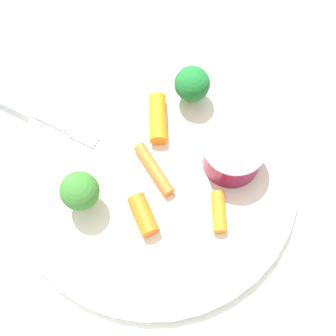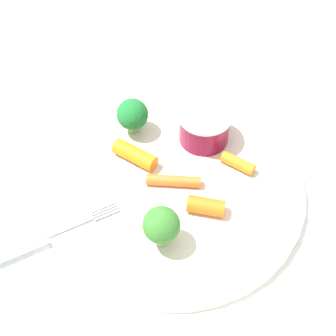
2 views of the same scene
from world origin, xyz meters
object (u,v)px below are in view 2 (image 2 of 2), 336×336
at_px(sauce_cup, 204,127).
at_px(carrot_stick_3, 238,163).
at_px(broccoli_floret_1, 161,226).
at_px(carrot_stick_0, 206,206).
at_px(carrot_stick_1, 175,179).
at_px(carrot_stick_2, 135,155).
at_px(plate, 173,188).
at_px(fork, 42,237).
at_px(drinking_glass, 331,326).
at_px(broccoli_floret_0, 132,115).

xyz_separation_m(sauce_cup, carrot_stick_3, (0.04, -0.04, -0.01)).
bearing_deg(broccoli_floret_1, carrot_stick_0, 44.74).
xyz_separation_m(carrot_stick_0, carrot_stick_1, (-0.03, 0.03, -0.00)).
xyz_separation_m(carrot_stick_1, carrot_stick_2, (-0.05, 0.03, 0.00)).
relative_size(plate, fork, 1.92).
bearing_deg(drinking_glass, carrot_stick_2, 133.47).
distance_m(broccoli_floret_0, carrot_stick_2, 0.05).
xyz_separation_m(sauce_cup, broccoli_floret_1, (-0.03, -0.14, 0.01)).
xyz_separation_m(sauce_cup, carrot_stick_1, (-0.03, -0.07, -0.01)).
relative_size(carrot_stick_2, fork, 0.35).
distance_m(sauce_cup, fork, 0.22).
height_order(sauce_cup, carrot_stick_3, sauce_cup).
bearing_deg(carrot_stick_0, broccoli_floret_1, -135.26).
distance_m(broccoli_floret_0, drinking_glass, 0.31).
bearing_deg(broccoli_floret_1, plate, 85.84).
distance_m(sauce_cup, broccoli_floret_0, 0.08).
relative_size(plate, drinking_glass, 2.39).
distance_m(plate, broccoli_floret_1, 0.08).
bearing_deg(plate, sauce_cup, 67.89).
height_order(carrot_stick_0, carrot_stick_2, same).
relative_size(broccoli_floret_0, carrot_stick_3, 1.17).
bearing_deg(plate, broccoli_floret_1, -94.16).
bearing_deg(carrot_stick_2, broccoli_floret_1, -68.51).
bearing_deg(sauce_cup, drinking_glass, -64.85).
height_order(sauce_cup, broccoli_floret_1, broccoli_floret_1).
bearing_deg(broccoli_floret_0, carrot_stick_3, -19.69).
xyz_separation_m(sauce_cup, fork, (-0.15, -0.15, -0.02)).
relative_size(sauce_cup, broccoli_floret_0, 1.33).
xyz_separation_m(carrot_stick_2, drinking_glass, (0.19, -0.20, 0.04)).
height_order(broccoli_floret_0, carrot_stick_3, broccoli_floret_0).
xyz_separation_m(plate, sauce_cup, (0.03, 0.07, 0.03)).
distance_m(carrot_stick_3, fork, 0.22).
height_order(sauce_cup, broccoli_floret_0, broccoli_floret_0).
bearing_deg(carrot_stick_0, carrot_stick_2, 142.99).
bearing_deg(fork, plate, 32.86).
distance_m(plate, carrot_stick_0, 0.05).
xyz_separation_m(plate, carrot_stick_3, (0.07, 0.03, 0.01)).
relative_size(sauce_cup, carrot_stick_0, 1.55).
bearing_deg(carrot_stick_2, broccoli_floret_0, 100.34).
xyz_separation_m(fork, drinking_glass, (0.26, -0.09, 0.05)).
distance_m(sauce_cup, drinking_glass, 0.26).
relative_size(plate, sauce_cup, 4.74).
bearing_deg(drinking_glass, broccoli_floret_1, 147.45).
height_order(broccoli_floret_0, carrot_stick_0, broccoli_floret_0).
distance_m(broccoli_floret_1, carrot_stick_2, 0.11).
bearing_deg(carrot_stick_2, carrot_stick_3, 0.47).
distance_m(fork, drinking_glass, 0.28).
bearing_deg(carrot_stick_0, carrot_stick_3, 62.87).
distance_m(plate, drinking_glass, 0.22).
bearing_deg(broccoli_floret_0, sauce_cup, -3.07).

